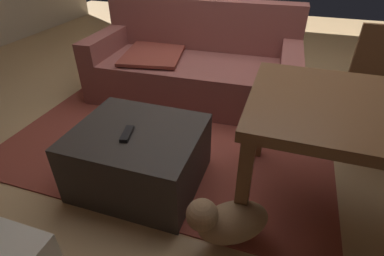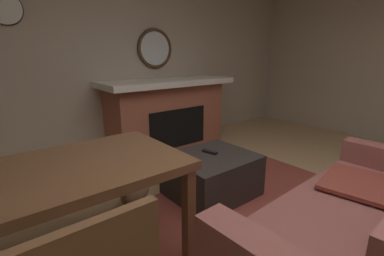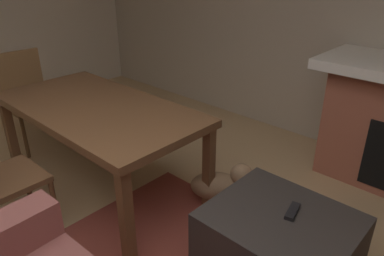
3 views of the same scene
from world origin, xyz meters
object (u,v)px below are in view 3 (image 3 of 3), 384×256
Objects in this scene: ottoman_coffee_table at (278,245)px; dining_chair_east at (27,94)px; small_dog at (221,184)px; dining_table at (98,115)px; tv_remote at (293,211)px.

ottoman_coffee_table is 2.81m from dining_chair_east.
ottoman_coffee_table is 0.74m from small_dog.
ottoman_coffee_table is 1.75× the size of small_dog.
dining_table is at bearing 6.32° from ottoman_coffee_table.
tv_remote is 0.17× the size of dining_chair_east.
dining_chair_east is (2.78, 0.16, 0.31)m from ottoman_coffee_table.
dining_chair_east is 2.19m from small_dog.
small_dog is at bearing -167.42° from dining_chair_east.
tv_remote is 1.59m from dining_table.
dining_table is (1.56, 0.23, 0.22)m from tv_remote.
ottoman_coffee_table is at bearing -176.61° from dining_chair_east.
ottoman_coffee_table is 0.87× the size of dining_chair_east.
dining_chair_east is 2.02× the size of small_dog.
dining_chair_east reaches higher than tv_remote.
dining_table is at bearing -3.88° from tv_remote.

